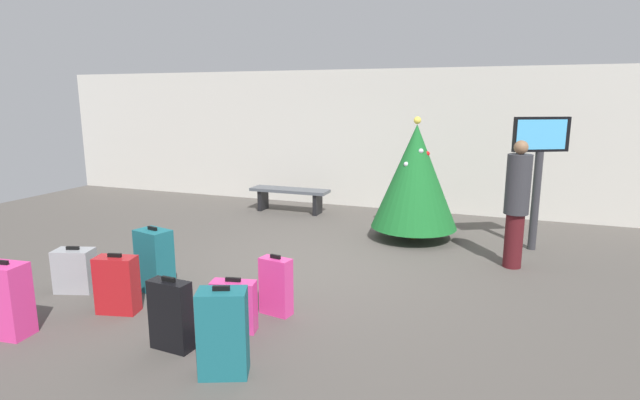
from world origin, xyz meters
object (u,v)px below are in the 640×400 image
(waiting_bench, at_px, (290,194))
(suitcase_5, at_px, (234,306))
(suitcase_0, at_px, (276,286))
(suitcase_1, at_px, (155,261))
(suitcase_6, at_px, (117,285))
(suitcase_4, at_px, (7,300))
(traveller_0, at_px, (517,201))
(flight_info_kiosk, at_px, (539,159))
(suitcase_3, at_px, (171,315))
(suitcase_2, at_px, (75,270))
(suitcase_7, at_px, (223,333))
(holiday_tree, at_px, (415,176))

(waiting_bench, xyz_separation_m, suitcase_5, (1.63, -5.05, -0.10))
(suitcase_0, distance_m, suitcase_1, 1.64)
(suitcase_6, bearing_deg, suitcase_4, -126.79)
(traveller_0, bearing_deg, waiting_bench, 154.43)
(suitcase_5, xyz_separation_m, suitcase_6, (-1.40, -0.06, 0.05))
(flight_info_kiosk, bearing_deg, suitcase_3, -125.63)
(waiting_bench, distance_m, suitcase_1, 4.47)
(traveller_0, xyz_separation_m, suitcase_3, (-2.96, -3.55, -0.59))
(waiting_bench, distance_m, suitcase_0, 4.91)
(flight_info_kiosk, bearing_deg, suitcase_4, -135.18)
(waiting_bench, bearing_deg, suitcase_1, -87.24)
(suitcase_2, relative_size, suitcase_5, 1.00)
(suitcase_1, bearing_deg, suitcase_2, -159.33)
(suitcase_4, bearing_deg, suitcase_6, 53.21)
(traveller_0, bearing_deg, suitcase_2, -150.62)
(suitcase_2, bearing_deg, suitcase_4, -74.26)
(traveller_0, height_order, suitcase_4, traveller_0)
(suitcase_6, bearing_deg, suitcase_2, 161.63)
(flight_info_kiosk, bearing_deg, suitcase_1, -141.58)
(suitcase_4, xyz_separation_m, suitcase_7, (2.34, 0.12, 0.01))
(suitcase_4, distance_m, suitcase_7, 2.34)
(suitcase_1, height_order, suitcase_6, suitcase_1)
(suitcase_2, height_order, suitcase_4, suitcase_4)
(holiday_tree, height_order, suitcase_2, holiday_tree)
(flight_info_kiosk, distance_m, suitcase_6, 6.02)
(suitcase_0, distance_m, suitcase_4, 2.61)
(suitcase_1, relative_size, suitcase_7, 1.01)
(suitcase_1, bearing_deg, flight_info_kiosk, 38.42)
(suitcase_3, bearing_deg, suitcase_7, -17.41)
(suitcase_6, bearing_deg, suitcase_1, 91.32)
(suitcase_3, xyz_separation_m, suitcase_4, (-1.65, -0.34, 0.03))
(suitcase_3, relative_size, suitcase_4, 0.91)
(suitcase_0, distance_m, suitcase_5, 0.55)
(holiday_tree, distance_m, suitcase_0, 3.62)
(traveller_0, height_order, suitcase_1, traveller_0)
(flight_info_kiosk, height_order, traveller_0, flight_info_kiosk)
(suitcase_0, bearing_deg, suitcase_1, 177.19)
(traveller_0, bearing_deg, flight_info_kiosk, 73.73)
(holiday_tree, distance_m, flight_info_kiosk, 1.85)
(suitcase_1, distance_m, suitcase_2, 0.97)
(holiday_tree, xyz_separation_m, suitcase_2, (-3.40, -3.70, -0.78))
(waiting_bench, bearing_deg, holiday_tree, -22.13)
(flight_info_kiosk, xyz_separation_m, suitcase_7, (-2.57, -4.75, -1.03))
(traveller_0, height_order, suitcase_6, traveller_0)
(waiting_bench, xyz_separation_m, traveller_0, (4.24, -2.03, 0.56))
(suitcase_1, bearing_deg, holiday_tree, 53.36)
(suitcase_0, distance_m, suitcase_6, 1.72)
(waiting_bench, height_order, suitcase_1, suitcase_1)
(holiday_tree, relative_size, flight_info_kiosk, 0.99)
(flight_info_kiosk, relative_size, traveller_0, 1.16)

